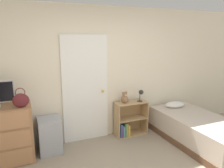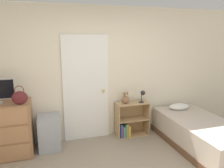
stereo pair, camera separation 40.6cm
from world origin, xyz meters
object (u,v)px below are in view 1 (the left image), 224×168
object	(u,v)px
handbag	(21,100)
bookshelf	(128,121)
teddy_bear	(125,98)
desk_lamp	(141,93)
bed	(198,130)
storage_bin	(50,135)

from	to	relation	value
handbag	bookshelf	size ratio (longest dim) A/B	0.44
bookshelf	teddy_bear	world-z (taller)	teddy_bear
handbag	bookshelf	xyz separation A→B (m)	(1.98, 0.30, -0.75)
teddy_bear	desk_lamp	distance (m)	0.35
bookshelf	bed	distance (m)	1.34
handbag	teddy_bear	world-z (taller)	handbag
storage_bin	bed	bearing A→B (deg)	-16.03
teddy_bear	desk_lamp	size ratio (longest dim) A/B	0.95
storage_bin	teddy_bear	world-z (taller)	teddy_bear
teddy_bear	bed	xyz separation A→B (m)	(1.15, -0.82, -0.54)
bookshelf	teddy_bear	size ratio (longest dim) A/B	2.97
desk_lamp	bed	world-z (taller)	desk_lamp
handbag	storage_bin	distance (m)	0.88
handbag	teddy_bear	bearing A→B (deg)	8.80
desk_lamp	handbag	bearing A→B (deg)	-173.60
storage_bin	teddy_bear	size ratio (longest dim) A/B	2.58
storage_bin	desk_lamp	bearing A→B (deg)	0.81
bed	teddy_bear	bearing A→B (deg)	144.35
bookshelf	handbag	bearing A→B (deg)	-171.46
bookshelf	desk_lamp	world-z (taller)	desk_lamp
handbag	storage_bin	bearing A→B (deg)	28.82
storage_bin	bed	xyz separation A→B (m)	(2.63, -0.76, -0.05)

